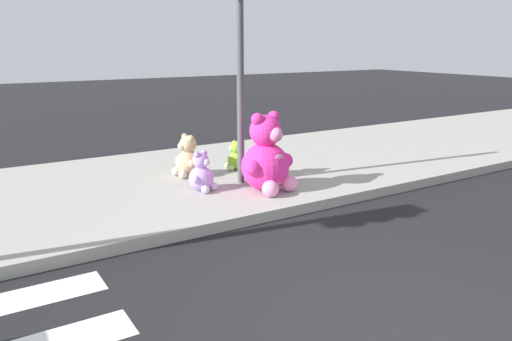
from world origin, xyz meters
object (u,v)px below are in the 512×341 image
Objects in this scene: sign_pole at (240,74)px; plush_lime at (235,158)px; plush_tan at (187,159)px; plush_lavender at (202,175)px; plush_pink_large at (267,160)px; plush_white at (266,160)px.

sign_pole is 1.73m from plush_lime.
plush_lime is 0.72× the size of plush_tan.
plush_lime is 0.82× the size of plush_lavender.
sign_pole is at bearing 6.49° from plush_lavender.
plush_pink_large is 2.36× the size of plush_lime.
plush_white is 1.31m from plush_tan.
plush_pink_large is at bearing -31.15° from plush_lavender.
plush_lavender is at bearing -170.63° from plush_white.
plush_lavender is 1.30m from plush_white.
sign_pole is 1.73m from plush_tan.
plush_pink_large reaches higher than plush_lime.
plush_lavender is (-0.83, 0.50, -0.23)m from plush_pink_large.
sign_pole is at bearing -56.13° from plush_tan.
plush_white reaches higher than plush_lavender.
sign_pole reaches higher than plush_tan.
plush_lavender is (-1.06, -0.87, 0.04)m from plush_lime.
sign_pole is at bearing 100.53° from plush_pink_large.
plush_pink_large is at bearing -64.84° from plush_tan.
plush_tan is (-0.89, 0.03, 0.08)m from plush_lime.
plush_lavender is at bearing 148.85° from plush_pink_large.
plush_white is at bearing 13.00° from sign_pole.
plush_lavender reaches higher than plush_lime.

